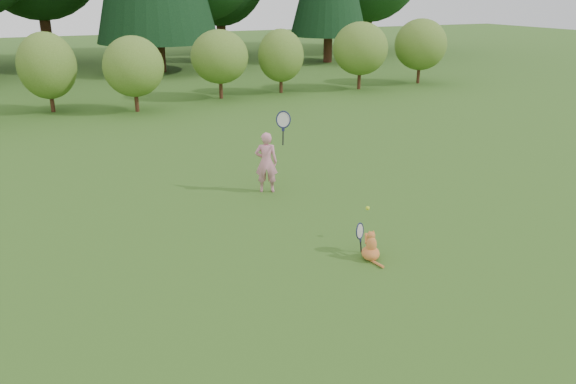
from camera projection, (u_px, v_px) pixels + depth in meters
name	position (u px, v px, depth m)	size (l,w,h in m)	color
ground	(297.00, 249.00, 9.10)	(100.00, 100.00, 0.00)	#2C5116
shrub_row	(142.00, 67.00, 19.79)	(28.00, 3.00, 2.80)	#4A6920
child	(267.00, 161.00, 11.51)	(0.77, 0.56, 1.89)	pink
cat	(371.00, 244.00, 8.71)	(0.44, 0.66, 0.65)	#D95D29
tennis_ball	(368.00, 208.00, 9.29)	(0.07, 0.07, 0.07)	#97CD18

